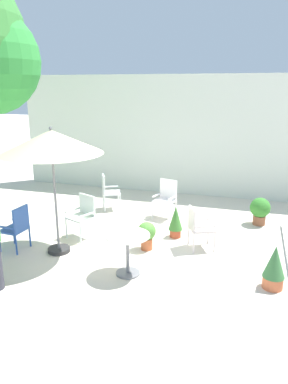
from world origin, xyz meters
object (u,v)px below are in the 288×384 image
object	(u,v)px
patio_chair_1	(198,226)
patio_chair_4	(108,190)
potted_plant_0	(260,210)
potted_plant_3	(274,267)
patio_chair_2	(166,197)
cafe_table_0	(128,247)
patio_chair_3	(17,226)
potted_plant_1	(147,234)
potted_plant_2	(176,221)
patio_chair_0	(83,213)
patio_umbrella_0	(51,143)

from	to	relation	value
patio_chair_1	patio_chair_4	distance (m)	3.16
potted_plant_0	patio_chair_4	bearing A→B (deg)	-179.77
potted_plant_3	patio_chair_4	bearing A→B (deg)	144.54
patio_chair_2	potted_plant_0	world-z (taller)	patio_chair_2
patio_chair_1	potted_plant_0	xyz separation A→B (m)	(1.21, 1.76, -0.12)
cafe_table_0	patio_chair_3	xyz separation A→B (m)	(-2.43, 0.30, -0.00)
potted_plant_1	potted_plant_2	xyz separation A→B (m)	(0.42, 0.77, 0.04)
potted_plant_0	cafe_table_0	bearing A→B (deg)	-124.90
patio_chair_3	potted_plant_0	distance (m)	5.45
patio_chair_0	potted_plant_3	xyz separation A→B (m)	(3.88, -1.01, -0.17)
patio_chair_0	patio_chair_4	distance (m)	1.89
patio_umbrella_0	potted_plant_3	distance (m)	4.42
potted_plant_3	potted_plant_1	bearing A→B (deg)	161.17
patio_umbrella_0	potted_plant_2	xyz separation A→B (m)	(2.07, 1.39, -1.80)
patio_chair_3	patio_chair_4	size ratio (longest dim) A/B	0.97
potted_plant_0	potted_plant_1	xyz separation A→B (m)	(-2.18, -2.09, -0.04)
patio_umbrella_0	patio_chair_3	size ratio (longest dim) A/B	2.69
patio_chair_0	potted_plant_0	size ratio (longest dim) A/B	1.43
potted_plant_2	patio_umbrella_0	bearing A→B (deg)	-146.07
patio_chair_0	patio_chair_2	distance (m)	2.24
patio_chair_0	patio_chair_4	world-z (taller)	patio_chair_4
patio_chair_0	patio_chair_1	size ratio (longest dim) A/B	1.07
potted_plant_0	potted_plant_2	xyz separation A→B (m)	(-1.75, -1.32, 0.01)
patio_chair_0	potted_plant_1	distance (m)	1.52
patio_chair_3	patio_chair_1	bearing A→B (deg)	17.87
patio_chair_4	potted_plant_1	distance (m)	2.68
potted_plant_3	patio_chair_0	bearing A→B (deg)	165.33
potted_plant_1	potted_plant_2	world-z (taller)	potted_plant_2
potted_plant_0	potted_plant_2	bearing A→B (deg)	-143.03
patio_chair_1	patio_chair_2	bearing A→B (deg)	122.98
cafe_table_0	patio_chair_2	world-z (taller)	patio_chair_2
patio_chair_0	potted_plant_3	distance (m)	4.01
patio_umbrella_0	cafe_table_0	distance (m)	2.36
patio_chair_0	patio_chair_3	bearing A→B (deg)	-135.00
patio_umbrella_0	potted_plant_2	distance (m)	3.07
patio_chair_1	potted_plant_1	xyz separation A→B (m)	(-0.97, -0.33, -0.16)
patio_chair_4	potted_plant_1	xyz separation A→B (m)	(1.67, -2.08, -0.21)
patio_chair_3	potted_plant_0	size ratio (longest dim) A/B	1.40
potted_plant_0	potted_plant_1	world-z (taller)	potted_plant_0
patio_chair_3	patio_chair_4	xyz separation A→B (m)	(0.79, 2.85, 0.02)
cafe_table_0	potted_plant_1	distance (m)	1.08
potted_plant_0	potted_plant_3	xyz separation A→B (m)	(0.21, -2.91, 0.01)
patio_chair_3	potted_plant_2	bearing A→B (deg)	28.19
potted_plant_2	patio_chair_2	bearing A→B (deg)	113.02
patio_chair_1	potted_plant_2	world-z (taller)	patio_chair_1
potted_plant_0	potted_plant_3	distance (m)	2.91
patio_chair_1	potted_plant_1	size ratio (longest dim) A/B	1.51
patio_chair_4	potted_plant_0	bearing A→B (deg)	0.23
cafe_table_0	patio_chair_2	distance (m)	3.00
patio_chair_0	patio_chair_2	world-z (taller)	patio_chair_2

